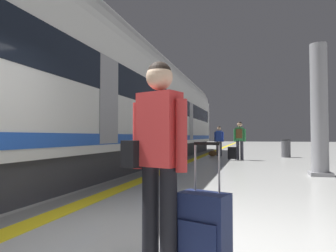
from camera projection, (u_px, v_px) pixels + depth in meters
ground_plane at (105, 243)px, 2.98m from camera, size 120.00×120.00×0.00m
safety_line_strip at (190, 161)px, 12.92m from camera, size 0.36×80.00×0.01m
tactile_edge_band at (183, 161)px, 13.00m from camera, size 0.55×80.00×0.01m
high_speed_train at (127, 99)px, 11.57m from camera, size 2.94×28.63×4.97m
traveller_foreground at (158, 149)px, 2.38m from camera, size 0.55×0.34×1.67m
rolling_suitcase_foreground at (204, 230)px, 2.29m from camera, size 0.43×0.33×1.02m
passenger_near at (240, 137)px, 13.37m from camera, size 0.54×0.35×1.73m
suitcase_near at (232, 153)px, 13.25m from camera, size 0.38×0.24×0.59m
passenger_mid at (219, 139)px, 16.00m from camera, size 0.50×0.21×1.61m
duffel_bag_mid at (213, 153)px, 15.86m from camera, size 0.44×0.26×0.36m
platform_pillar at (319, 112)px, 8.10m from camera, size 0.56×0.56×3.60m
waste_bin at (286, 148)px, 15.11m from camera, size 0.46×0.46×0.91m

